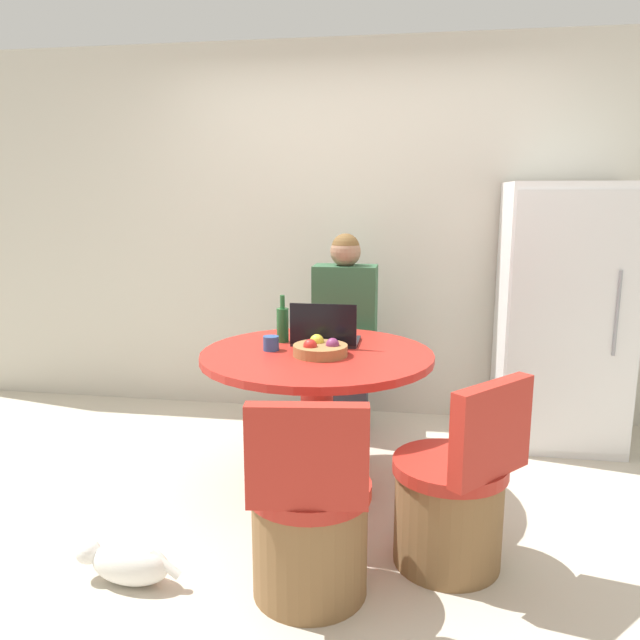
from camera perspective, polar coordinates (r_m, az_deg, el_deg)
The scene contains 12 objects.
ground_plane at distance 3.27m, azimuth -0.05°, elevation -17.33°, with size 12.00×12.00×0.00m, color beige.
wall_back at distance 4.44m, azimuth 3.31°, elevation 7.91°, with size 7.00×0.06×2.60m.
refrigerator at distance 4.20m, azimuth 21.25°, elevation 0.38°, with size 0.76×0.66×1.65m.
dining_table at distance 3.31m, azimuth -0.28°, elevation -6.20°, with size 1.22×1.22×0.76m.
chair_near_camera at distance 2.58m, azimuth -0.96°, elevation -18.53°, with size 0.49×0.50×0.86m.
chair_near_right_corner at distance 2.82m, azimuth 12.00°, elevation -16.06°, with size 0.56×0.56×0.86m.
person_seated at distance 4.06m, azimuth 2.37°, elevation -0.62°, with size 0.40×0.37×1.33m.
laptop at distance 3.41m, azimuth 0.50°, elevation -1.43°, with size 0.36×0.25×0.24m.
fruit_bowl at distance 3.18m, azimuth 0.01°, elevation -2.66°, with size 0.28×0.28×0.10m.
coffee_cup at distance 3.29m, azimuth -4.50°, elevation -2.13°, with size 0.08×0.08×0.08m.
bottle at distance 3.46m, azimuth -3.44°, elevation -0.35°, with size 0.07×0.07×0.26m.
cat at distance 2.85m, azimuth -17.26°, elevation -20.42°, with size 0.46×0.17×0.18m.
Camera 1 is at (0.47, -2.82, 1.57)m, focal length 35.00 mm.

